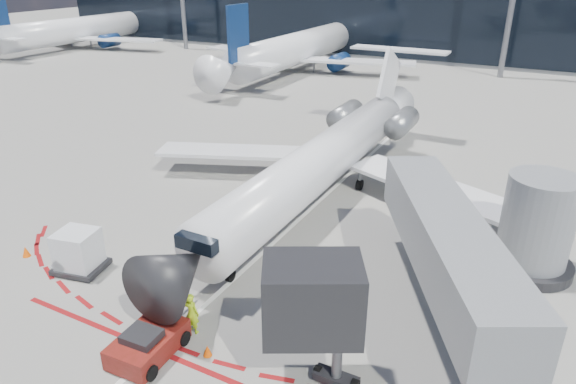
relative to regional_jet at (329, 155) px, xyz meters
The scene contains 12 objects.
ground 5.57m from the regional_jet, 89.35° to the right, with size 260.00×260.00×0.00m, color gray.
apron_centerline 3.90m from the regional_jet, 88.91° to the right, with size 0.25×40.00×0.01m, color silver.
apron_stop_bar 16.63m from the regional_jet, 89.81° to the right, with size 14.00×0.25×0.01m, color maroon.
jet_bridge 12.66m from the regional_jet, 38.90° to the right, with size 10.03×15.20×4.90m.
regional_jet is the anchor object (origin of this frame).
pushback_tug 16.83m from the regional_jet, 90.00° to the right, with size 2.12×4.70×1.21m.
ramp_worker 14.99m from the regional_jet, 87.44° to the right, with size 0.66×0.43×1.81m, color #B7E618.
uld_container 15.44m from the regional_jet, 116.39° to the right, with size 2.55×2.29×2.07m.
safety_cone_left 17.64m from the regional_jet, 126.02° to the right, with size 0.40×0.40×0.56m, color #FF5805.
safety_cone_right 16.03m from the regional_jet, 82.80° to the right, with size 0.33×0.33×0.46m, color #FF5805.
bg_airliner_0 71.82m from the regional_jet, 149.13° to the left, with size 36.05×38.17×11.66m, color white, non-canonical shape.
bg_airliner_1 41.17m from the regional_jet, 118.65° to the left, with size 36.40×38.54×11.78m, color white, non-canonical shape.
Camera 1 is at (11.62, -22.73, 13.56)m, focal length 32.00 mm.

